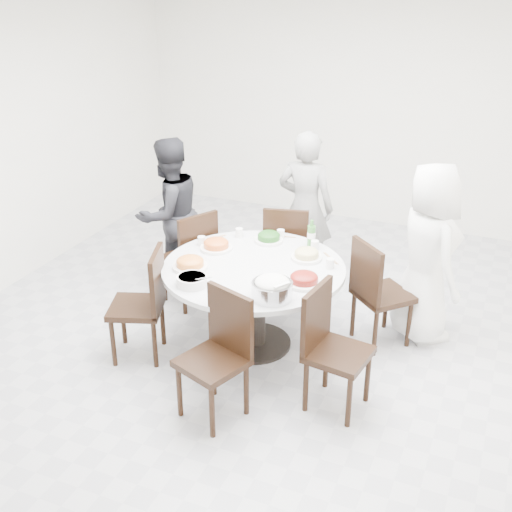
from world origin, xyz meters
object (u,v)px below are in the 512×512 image
at_px(dining_table, 254,306).
at_px(chair_ne, 383,292).
at_px(chair_s, 212,360).
at_px(diner_middle, 305,208).
at_px(diner_left, 169,214).
at_px(chair_sw, 136,305).
at_px(chair_n, 287,249).
at_px(chair_se, 339,351).
at_px(soup_bowl, 192,280).
at_px(diner_right, 428,253).
at_px(rice_bowl, 272,290).
at_px(beverage_bottle, 311,233).
at_px(chair_nw, 188,257).

relative_size(dining_table, chair_ne, 1.58).
distance_m(chair_s, diner_middle, 2.36).
bearing_deg(diner_left, chair_sw, 39.80).
relative_size(chair_n, chair_se, 1.00).
distance_m(chair_s, soup_bowl, 0.71).
xyz_separation_m(chair_n, diner_right, (1.34, -0.27, 0.31)).
distance_m(diner_left, rice_bowl, 1.95).
bearing_deg(diner_middle, soup_bowl, 80.38).
relative_size(dining_table, chair_s, 1.58).
xyz_separation_m(dining_table, diner_middle, (-0.02, 1.36, 0.40)).
height_order(chair_sw, beverage_bottle, beverage_bottle).
height_order(chair_sw, diner_middle, diner_middle).
xyz_separation_m(chair_n, beverage_bottle, (0.37, -0.44, 0.40)).
bearing_deg(chair_sw, soup_bowl, 73.46).
distance_m(dining_table, soup_bowl, 0.71).
relative_size(chair_n, rice_bowl, 3.13).
bearing_deg(chair_sw, chair_se, 69.80).
xyz_separation_m(chair_se, soup_bowl, (-1.20, 0.05, 0.31)).
bearing_deg(soup_bowl, chair_sw, -176.94).
xyz_separation_m(chair_n, chair_nw, (-0.80, -0.53, 0.00)).
relative_size(diner_middle, diner_left, 1.03).
relative_size(chair_nw, beverage_bottle, 3.89).
distance_m(chair_se, diner_left, 2.47).
bearing_deg(chair_s, chair_nw, 143.92).
xyz_separation_m(chair_n, diner_middle, (0.05, 0.36, 0.30)).
bearing_deg(diner_left, chair_se, 81.37).
height_order(rice_bowl, soup_bowl, rice_bowl).
bearing_deg(chair_sw, diner_left, 177.62).
bearing_deg(diner_right, diner_middle, 26.39).
distance_m(chair_s, beverage_bottle, 1.60).
bearing_deg(chair_nw, chair_n, 150.77).
distance_m(chair_ne, rice_bowl, 1.18).
xyz_separation_m(chair_nw, chair_sw, (0.05, -0.98, 0.00)).
relative_size(chair_n, chair_s, 1.00).
distance_m(chair_nw, chair_se, 2.02).
height_order(chair_nw, soup_bowl, chair_nw).
xyz_separation_m(diner_right, beverage_bottle, (-0.97, -0.17, 0.09)).
distance_m(chair_sw, chair_s, 1.03).
xyz_separation_m(chair_nw, chair_se, (1.76, -0.99, 0.00)).
bearing_deg(rice_bowl, diner_middle, 101.03).
distance_m(chair_s, diner_left, 2.17).
bearing_deg(rice_bowl, chair_se, -8.83).
bearing_deg(diner_middle, diner_left, 26.74).
height_order(dining_table, chair_nw, chair_nw).
height_order(chair_ne, chair_n, same).
xyz_separation_m(rice_bowl, beverage_bottle, (-0.03, 1.00, 0.06)).
height_order(chair_nw, diner_middle, diner_middle).
height_order(chair_s, diner_right, diner_right).
bearing_deg(dining_table, chair_ne, 25.89).
bearing_deg(soup_bowl, chair_ne, 36.61).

